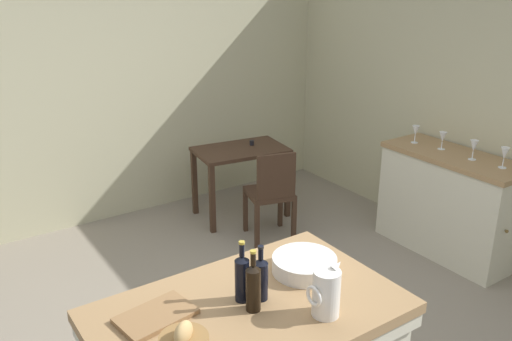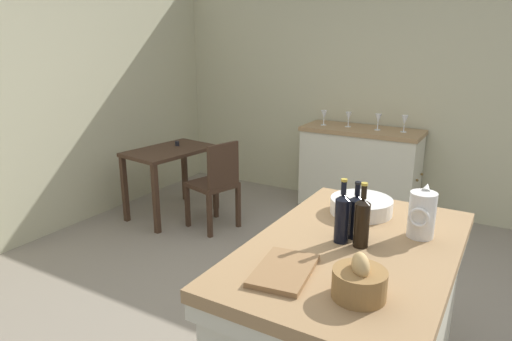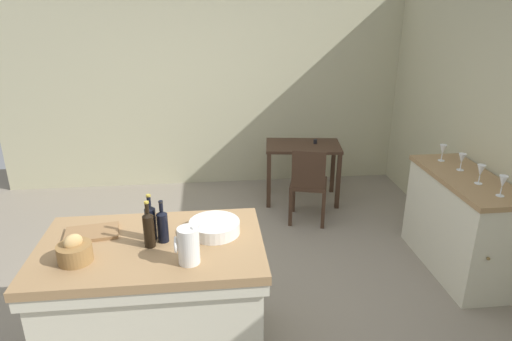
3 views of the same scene
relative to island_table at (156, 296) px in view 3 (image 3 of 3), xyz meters
name	(u,v)px [view 3 (image 3 of 3)]	position (x,y,z in m)	size (l,w,h in m)	color
ground_plane	(214,293)	(0.40, 0.65, -0.48)	(6.76, 6.76, 0.00)	gray
wall_back	(207,88)	(0.40, 3.25, 0.82)	(5.32, 0.12, 2.60)	#B7B28E
island_table	(156,296)	(0.00, 0.00, 0.00)	(1.47, 0.92, 0.89)	#99754C
side_cabinet	(460,223)	(2.66, 0.81, -0.02)	(0.52, 1.25, 0.92)	#99754C
writing_desk	(303,154)	(1.54, 2.49, 0.13)	(0.97, 0.68, 0.78)	#3D281C
wooden_chair	(308,183)	(1.48, 1.87, 0.00)	(0.50, 0.50, 0.89)	#3D281C
pitcher	(188,245)	(0.26, -0.25, 0.53)	(0.17, 0.13, 0.27)	silver
wash_bowl	(214,227)	(0.42, 0.10, 0.45)	(0.35, 0.35, 0.09)	silver
bread_basket	(75,252)	(-0.43, -0.16, 0.47)	(0.21, 0.21, 0.18)	olive
cutting_board	(92,233)	(-0.41, 0.17, 0.42)	(0.35, 0.22, 0.02)	olive
wine_bottle_dark	(163,225)	(0.08, 0.02, 0.53)	(0.07, 0.07, 0.29)	black
wine_bottle_amber	(151,221)	(0.00, 0.07, 0.54)	(0.07, 0.07, 0.32)	black
wine_bottle_green	(149,228)	(0.00, -0.03, 0.54)	(0.07, 0.07, 0.32)	black
wine_glass_far_left	(503,182)	(2.68, 0.39, 0.56)	(0.07, 0.07, 0.17)	white
wine_glass_left	(481,171)	(2.65, 0.65, 0.56)	(0.07, 0.07, 0.17)	white
wine_glass_middle	(462,159)	(2.67, 0.97, 0.55)	(0.07, 0.07, 0.16)	white
wine_glass_right	(443,150)	(2.63, 1.23, 0.55)	(0.07, 0.07, 0.16)	white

